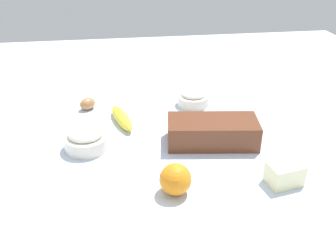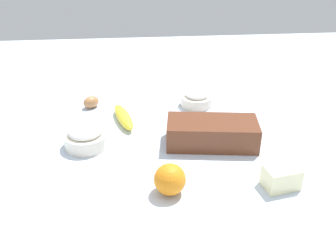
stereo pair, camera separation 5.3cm
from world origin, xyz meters
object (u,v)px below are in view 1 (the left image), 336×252
(butter_block, at_px, (285,174))
(egg_near_butter, at_px, (88,104))
(flour_bowl, at_px, (86,139))
(banana, at_px, (122,118))
(loaf_pan, at_px, (212,131))
(sugar_bowl, at_px, (193,98))
(orange_fruit, at_px, (175,179))

(butter_block, distance_m, egg_near_butter, 0.76)
(flour_bowl, height_order, banana, flour_bowl)
(loaf_pan, distance_m, banana, 0.33)
(sugar_bowl, bearing_deg, loaf_pan, 90.70)
(loaf_pan, xyz_separation_m, egg_near_butter, (0.40, -0.30, -0.02))
(loaf_pan, bearing_deg, orange_fruit, 63.61)
(banana, bearing_deg, egg_near_butter, -46.48)
(banana, bearing_deg, flour_bowl, 53.06)
(orange_fruit, xyz_separation_m, egg_near_butter, (0.25, -0.53, -0.02))
(flour_bowl, bearing_deg, butter_block, 154.32)
(sugar_bowl, relative_size, egg_near_butter, 1.93)
(egg_near_butter, bearing_deg, banana, 133.52)
(sugar_bowl, bearing_deg, banana, 21.78)
(flour_bowl, distance_m, banana, 0.19)
(butter_block, bearing_deg, flour_bowl, -25.68)
(banana, relative_size, egg_near_butter, 3.05)
(flour_bowl, relative_size, sugar_bowl, 1.13)
(orange_fruit, bearing_deg, egg_near_butter, -65.19)
(banana, height_order, egg_near_butter, egg_near_butter)
(flour_bowl, xyz_separation_m, banana, (-0.11, -0.15, -0.01))
(sugar_bowl, bearing_deg, butter_block, 105.45)
(banana, bearing_deg, butter_block, 135.79)
(loaf_pan, height_order, egg_near_butter, loaf_pan)
(banana, xyz_separation_m, orange_fruit, (-0.12, 0.40, 0.02))
(sugar_bowl, xyz_separation_m, orange_fruit, (0.15, 0.51, 0.01))
(flour_bowl, bearing_deg, orange_fruit, 133.19)
(sugar_bowl, bearing_deg, orange_fruit, 73.56)
(butter_block, bearing_deg, loaf_pan, -59.09)
(sugar_bowl, height_order, butter_block, sugar_bowl)
(egg_near_butter, bearing_deg, loaf_pan, 142.94)
(flour_bowl, height_order, orange_fruit, orange_fruit)
(banana, relative_size, orange_fruit, 2.29)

